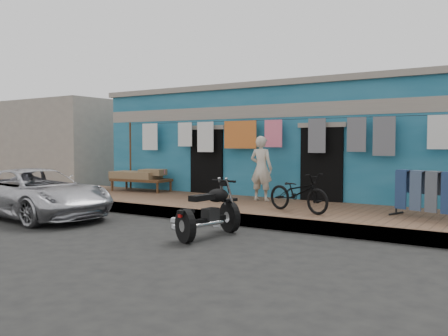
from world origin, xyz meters
TOP-DOWN VIEW (x-y plane):
  - ground at (0.00, 0.00)m, footprint 80.00×80.00m
  - sidewalk at (0.00, 3.00)m, footprint 28.00×3.00m
  - curb at (0.00, 1.55)m, footprint 28.00×0.10m
  - building at (-0.00, 6.99)m, footprint 12.20×5.20m
  - neighbor_left at (-11.00, 7.00)m, footprint 6.00×5.00m
  - clothesline at (-0.13, 4.25)m, footprint 10.06×0.06m
  - car at (-3.78, -0.05)m, footprint 4.22×2.17m
  - seated_person at (0.00, 3.72)m, footprint 0.59×0.40m
  - bicycle at (1.59, 2.42)m, footprint 1.65×0.98m
  - motorcycle at (0.83, 0.22)m, footprint 0.83×1.66m
  - charpoy at (-4.20, 3.87)m, footprint 2.07×1.26m
  - jeans_rack at (4.29, 2.89)m, footprint 2.21×1.58m
  - litter_a at (-0.71, 1.20)m, footprint 0.24×0.21m
  - litter_b at (0.34, 1.20)m, footprint 0.17×0.16m
  - litter_c at (-0.20, 0.60)m, footprint 0.22×0.24m

SIDE VIEW (x-z plane):
  - ground at x=0.00m, z-range 0.00..0.00m
  - litter_b at x=0.34m, z-range 0.00..0.07m
  - litter_c at x=-0.20m, z-range 0.00..0.08m
  - litter_a at x=-0.71m, z-range 0.00..0.09m
  - sidewalk at x=0.00m, z-range 0.00..0.25m
  - curb at x=0.00m, z-range 0.00..0.25m
  - motorcycle at x=0.83m, z-range 0.00..1.01m
  - charpoy at x=-4.20m, z-range 0.25..0.89m
  - car at x=-3.78m, z-range 0.00..1.15m
  - jeans_rack at x=4.29m, z-range 0.25..1.20m
  - bicycle at x=1.59m, z-range 0.25..1.26m
  - seated_person at x=0.00m, z-range 0.25..1.88m
  - building at x=0.00m, z-range 0.01..3.37m
  - neighbor_left at x=-11.00m, z-range 0.00..3.40m
  - clothesline at x=-0.13m, z-range 0.77..2.87m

